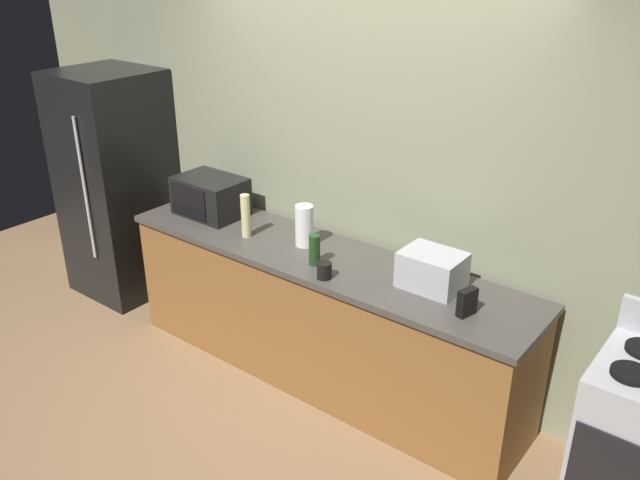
# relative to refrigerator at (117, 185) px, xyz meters

# --- Properties ---
(ground_plane) EXTENTS (8.00, 8.00, 0.00)m
(ground_plane) POSITION_rel_refrigerator_xyz_m (2.05, -0.40, -0.90)
(ground_plane) COLOR #93704C
(back_wall) EXTENTS (6.40, 0.10, 2.70)m
(back_wall) POSITION_rel_refrigerator_xyz_m (2.05, 0.41, 0.45)
(back_wall) COLOR gray
(back_wall) RESTS_ON ground_plane
(counter_run) EXTENTS (2.84, 0.64, 0.90)m
(counter_run) POSITION_rel_refrigerator_xyz_m (2.05, 0.00, -0.45)
(counter_run) COLOR brown
(counter_run) RESTS_ON ground_plane
(refrigerator) EXTENTS (0.72, 0.73, 1.80)m
(refrigerator) POSITION_rel_refrigerator_xyz_m (0.00, 0.00, 0.00)
(refrigerator) COLOR black
(refrigerator) RESTS_ON ground_plane
(microwave) EXTENTS (0.48, 0.35, 0.27)m
(microwave) POSITION_rel_refrigerator_xyz_m (1.03, 0.05, 0.13)
(microwave) COLOR black
(microwave) RESTS_ON counter_run
(toaster_oven) EXTENTS (0.34, 0.26, 0.21)m
(toaster_oven) POSITION_rel_refrigerator_xyz_m (2.80, 0.06, 0.10)
(toaster_oven) COLOR #B7BABF
(toaster_oven) RESTS_ON counter_run
(paper_towel_roll) EXTENTS (0.12, 0.12, 0.27)m
(paper_towel_roll) POSITION_rel_refrigerator_xyz_m (1.89, 0.05, 0.13)
(paper_towel_roll) COLOR white
(paper_towel_roll) RESTS_ON counter_run
(cordless_phone) EXTENTS (0.08, 0.12, 0.15)m
(cordless_phone) POSITION_rel_refrigerator_xyz_m (3.09, -0.10, 0.07)
(cordless_phone) COLOR black
(cordless_phone) RESTS_ON counter_run
(bottle_wine) EXTENTS (0.07, 0.07, 0.19)m
(bottle_wine) POSITION_rel_refrigerator_xyz_m (2.11, -0.12, 0.10)
(bottle_wine) COLOR #1E3F19
(bottle_wine) RESTS_ON counter_run
(bottle_hand_soap) EXTENTS (0.06, 0.06, 0.29)m
(bottle_hand_soap) POSITION_rel_refrigerator_xyz_m (1.50, -0.08, 0.15)
(bottle_hand_soap) COLOR beige
(bottle_hand_soap) RESTS_ON counter_run
(mug_black) EXTENTS (0.09, 0.09, 0.10)m
(mug_black) POSITION_rel_refrigerator_xyz_m (2.26, -0.23, 0.05)
(mug_black) COLOR black
(mug_black) RESTS_ON counter_run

